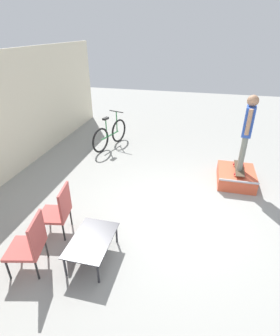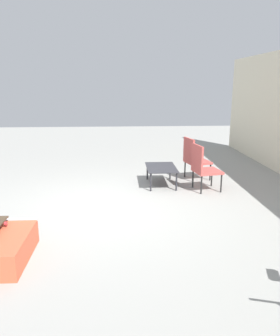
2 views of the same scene
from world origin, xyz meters
TOP-DOWN VIEW (x-y plane):
  - ground_plane at (0.00, 0.00)m, footprint 24.00×24.00m
  - skate_ramp_box at (1.74, -1.25)m, footprint 1.06×0.87m
  - skateboard_on_ramp at (1.73, -1.29)m, footprint 0.85×0.28m
  - person_skater at (1.73, -1.29)m, footprint 0.56×0.26m
  - coffee_table at (-1.37, 1.26)m, footprint 0.98×0.64m
  - patio_chair_left at (-1.77, 2.07)m, footprint 0.62×0.62m
  - patio_chair_right at (-0.92, 2.07)m, footprint 0.60×0.60m
  - bicycle at (3.15, 2.52)m, footprint 1.70×0.65m

SIDE VIEW (x-z plane):
  - ground_plane at x=0.00m, z-range 0.00..0.00m
  - skate_ramp_box at x=1.74m, z-range -0.01..0.34m
  - coffee_table at x=-1.37m, z-range 0.16..0.57m
  - bicycle at x=3.15m, z-range -0.13..0.95m
  - skateboard_on_ramp at x=1.73m, z-range 0.38..0.45m
  - patio_chair_left at x=-1.77m, z-range 0.03..1.01m
  - patio_chair_right at x=-0.92m, z-range 0.03..1.01m
  - person_skater at x=1.73m, z-range 0.58..2.33m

